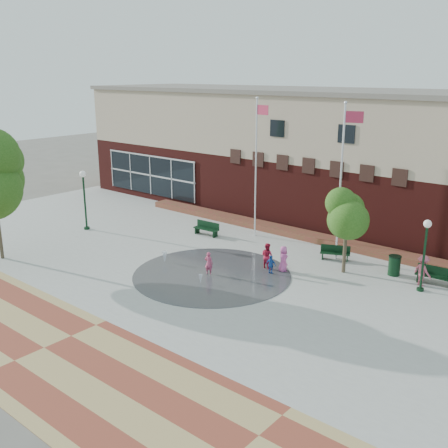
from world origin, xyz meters
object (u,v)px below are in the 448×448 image
Objects in this scene: flagpole_right at (342,174)px; bench_left at (206,231)px; child_splash at (209,263)px; trash_can at (394,265)px; flagpole_left at (257,161)px.

flagpole_right is 4.84× the size of bench_left.
trash_can is at bearing -154.46° from child_splash.
child_splash is at bearing -134.25° from flagpole_right.
trash_can is (3.53, -0.32, -4.42)m from flagpole_right.
trash_can is at bearing -17.39° from flagpole_right.
flagpole_left reaches higher than bench_left.
bench_left is at bearing -133.50° from flagpole_left.
child_splash is (-7.61, -6.21, 0.08)m from trash_can.
child_splash is at bearing -140.77° from trash_can.
flagpole_right is 10.06m from bench_left.
flagpole_left reaches higher than child_splash.
flagpole_left is at bearing -86.60° from child_splash.
trash_can is (12.31, 1.14, 0.26)m from bench_left.
bench_left is at bearing -174.72° from trash_can.
flagpole_right is at bearing -135.69° from child_splash.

